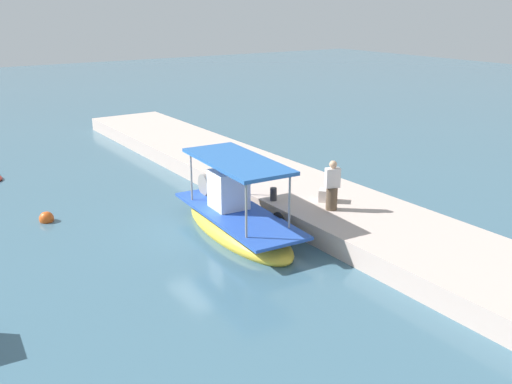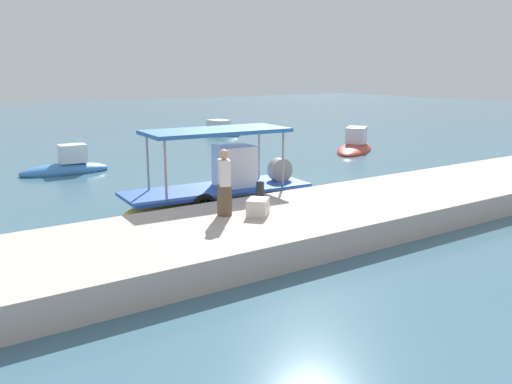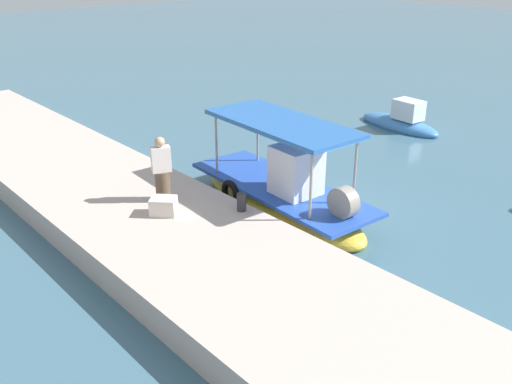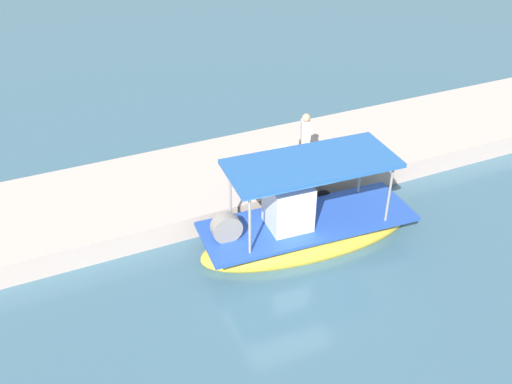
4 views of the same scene
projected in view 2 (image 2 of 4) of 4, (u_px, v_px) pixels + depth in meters
The scene contains 10 objects.
ground_plane at pixel (239, 202), 18.33m from camera, with size 120.00×120.00×0.00m, color #3F6579.
dock_quay at pixel (317, 219), 14.99m from camera, with size 36.00×4.22×0.71m, color #C6AFA4.
main_fishing_boat at pixel (220, 195), 17.25m from camera, with size 6.34×2.42×2.95m.
fisherman_near_bollard at pixel (224, 186), 13.87m from camera, with size 0.50×0.55×1.73m.
mooring_bollard at pixel (260, 190), 15.90m from camera, with size 0.24×0.24×0.47m, color #2D2D33.
cargo_crate at pixel (258, 207), 14.01m from camera, with size 0.62×0.50×0.43m, color beige.
marker_buoy at pixel (253, 168), 23.98m from camera, with size 0.52×0.52×0.52m.
moored_boat_near at pixel (215, 131), 37.55m from camera, with size 2.81×5.02×1.23m.
moored_boat_mid at pixel (66, 168), 23.41m from camera, with size 3.83×1.60×1.48m.
moored_boat_far at pixel (355, 147), 29.86m from camera, with size 4.85×4.20×1.50m.
Camera 2 is at (-9.46, -15.08, 4.43)m, focal length 37.89 mm.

